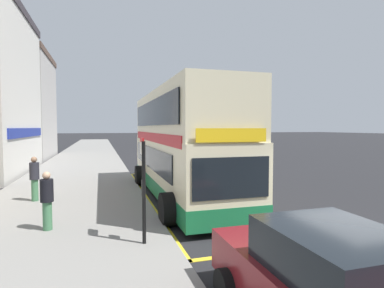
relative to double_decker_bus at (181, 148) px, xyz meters
name	(u,v)px	position (x,y,z in m)	size (l,w,h in m)	color
ground_plane	(149,151)	(2.46, 25.05, -2.06)	(260.00, 260.00, 0.00)	black
pavement_near	(89,152)	(-4.54, 25.05, -1.99)	(6.00, 76.00, 0.14)	gray
double_decker_bus	(181,148)	(0.00, 0.00, 0.00)	(3.20, 10.57, 4.40)	beige
bus_bay_markings	(178,195)	(-0.06, 0.27, -2.06)	(2.97, 13.29, 0.01)	yellow
bus_stop_sign	(143,181)	(-2.29, -5.25, -0.42)	(0.09, 0.51, 2.52)	black
terrace_corner	(2,106)	(-11.78, 19.27, 2.85)	(8.23, 9.20, 10.70)	#B2ADA8
parked_car_white_kerbside	(234,154)	(7.03, 10.12, -1.26)	(2.09, 4.20, 1.62)	silver
parked_car_grey_far	(159,139)	(7.46, 45.67, -1.26)	(2.09, 4.20, 1.62)	slate
pedestrian_waiting_near_sign	(47,199)	(-4.67, -3.60, -1.06)	(0.34, 0.34, 1.59)	#3F724C
pedestrian_further_back	(34,177)	(-5.67, 0.15, -1.01)	(0.34, 0.34, 1.68)	#3F724C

